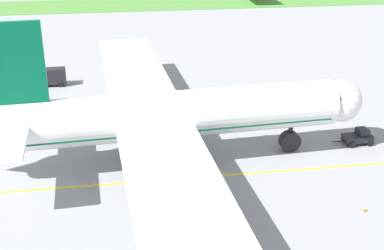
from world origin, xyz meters
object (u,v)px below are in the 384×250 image
(ground_crew_wingwalker_starboard, at_px, (196,235))
(airliner_foreground, at_px, (164,116))
(pushback_tug, at_px, (358,137))
(traffic_cone_near_nose, at_px, (365,209))
(ground_crew_wingwalker_port, at_px, (143,231))
(service_truck_baggage_loader, at_px, (53,77))

(ground_crew_wingwalker_starboard, bearing_deg, airliner_foreground, 93.95)
(airliner_foreground, height_order, pushback_tug, airliner_foreground)
(ground_crew_wingwalker_starboard, distance_m, traffic_cone_near_nose, 18.69)
(ground_crew_wingwalker_port, height_order, service_truck_baggage_loader, service_truck_baggage_loader)
(ground_crew_wingwalker_starboard, bearing_deg, pushback_tug, 36.26)
(service_truck_baggage_loader, bearing_deg, airliner_foreground, -62.70)
(airliner_foreground, xyz_separation_m, service_truck_baggage_loader, (-16.67, 32.30, -4.61))
(pushback_tug, height_order, traffic_cone_near_nose, pushback_tug)
(airliner_foreground, xyz_separation_m, ground_crew_wingwalker_starboard, (1.17, -16.93, -5.27))
(ground_crew_wingwalker_port, height_order, ground_crew_wingwalker_starboard, ground_crew_wingwalker_starboard)
(ground_crew_wingwalker_port, height_order, traffic_cone_near_nose, ground_crew_wingwalker_port)
(pushback_tug, distance_m, ground_crew_wingwalker_starboard, 31.18)
(ground_crew_wingwalker_port, distance_m, service_truck_baggage_loader, 49.50)
(traffic_cone_near_nose, height_order, service_truck_baggage_loader, service_truck_baggage_loader)
(ground_crew_wingwalker_port, distance_m, ground_crew_wingwalker_starboard, 5.08)
(pushback_tug, bearing_deg, ground_crew_wingwalker_port, -150.51)
(ground_crew_wingwalker_port, bearing_deg, pushback_tug, 29.49)
(ground_crew_wingwalker_starboard, bearing_deg, traffic_cone_near_nose, 8.60)
(pushback_tug, distance_m, traffic_cone_near_nose, 17.03)
(ground_crew_wingwalker_port, bearing_deg, traffic_cone_near_nose, 3.24)
(pushback_tug, xyz_separation_m, service_truck_baggage_loader, (-42.98, 30.79, 0.67))
(pushback_tug, distance_m, ground_crew_wingwalker_port, 34.47)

